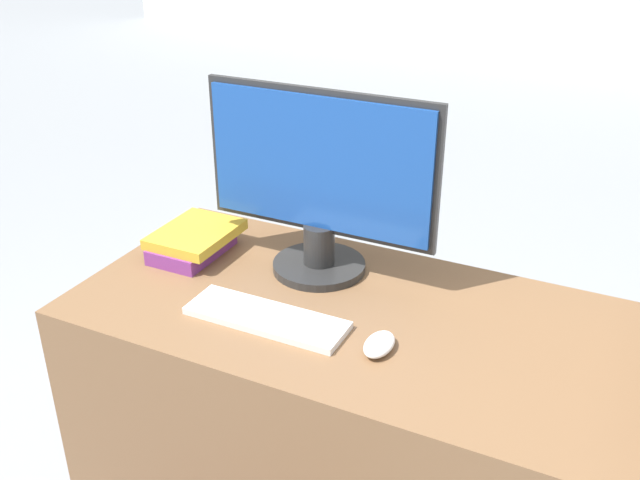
{
  "coord_description": "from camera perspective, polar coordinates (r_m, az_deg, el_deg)",
  "views": [
    {
      "loc": [
        0.51,
        -0.93,
        1.62
      ],
      "look_at": [
        -0.08,
        0.29,
        0.95
      ],
      "focal_mm": 40.0,
      "sensor_mm": 36.0,
      "label": 1
    }
  ],
  "objects": [
    {
      "name": "desk",
      "position": [
        1.83,
        2.93,
        -16.04
      ],
      "size": [
        1.3,
        0.63,
        0.77
      ],
      "color": "brown",
      "rests_on": "ground_plane"
    },
    {
      "name": "monitor",
      "position": [
        1.66,
        -0.05,
        4.7
      ],
      "size": [
        0.58,
        0.23,
        0.45
      ],
      "color": "#282828",
      "rests_on": "desk"
    },
    {
      "name": "keyboard",
      "position": [
        1.56,
        -4.31,
        -6.23
      ],
      "size": [
        0.36,
        0.11,
        0.02
      ],
      "color": "white",
      "rests_on": "desk"
    },
    {
      "name": "mouse",
      "position": [
        1.47,
        4.76,
        -8.32
      ],
      "size": [
        0.06,
        0.1,
        0.03
      ],
      "color": "white",
      "rests_on": "desk"
    },
    {
      "name": "book_stack",
      "position": [
        1.85,
        -10.07,
        -0.07
      ],
      "size": [
        0.18,
        0.23,
        0.06
      ],
      "color": "#7A3384",
      "rests_on": "desk"
    }
  ]
}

